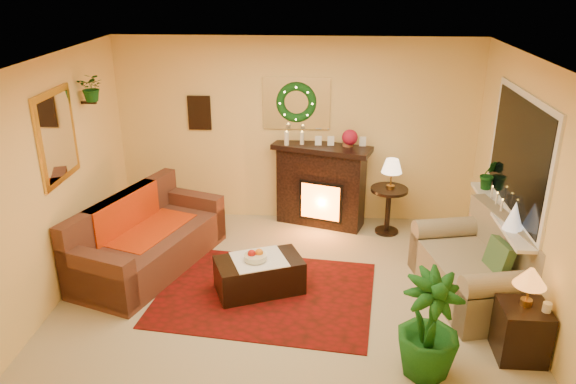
# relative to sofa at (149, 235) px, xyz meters

# --- Properties ---
(floor) EXTENTS (5.00, 5.00, 0.00)m
(floor) POSITION_rel_sofa_xyz_m (1.70, -0.64, -0.43)
(floor) COLOR beige
(floor) RESTS_ON ground
(ceiling) EXTENTS (5.00, 5.00, 0.00)m
(ceiling) POSITION_rel_sofa_xyz_m (1.70, -0.64, 2.17)
(ceiling) COLOR white
(ceiling) RESTS_ON ground
(wall_back) EXTENTS (5.00, 5.00, 0.00)m
(wall_back) POSITION_rel_sofa_xyz_m (1.70, 1.61, 0.87)
(wall_back) COLOR #EFD88C
(wall_back) RESTS_ON ground
(wall_front) EXTENTS (5.00, 5.00, 0.00)m
(wall_front) POSITION_rel_sofa_xyz_m (1.70, -2.89, 0.87)
(wall_front) COLOR #EFD88C
(wall_front) RESTS_ON ground
(wall_left) EXTENTS (4.50, 4.50, 0.00)m
(wall_left) POSITION_rel_sofa_xyz_m (-0.80, -0.64, 0.87)
(wall_left) COLOR #EFD88C
(wall_left) RESTS_ON ground
(wall_right) EXTENTS (4.50, 4.50, 0.00)m
(wall_right) POSITION_rel_sofa_xyz_m (4.20, -0.64, 0.87)
(wall_right) COLOR #EFD88C
(wall_right) RESTS_ON ground
(area_rug) EXTENTS (2.58, 2.06, 0.01)m
(area_rug) POSITION_rel_sofa_xyz_m (1.46, -0.54, -0.42)
(area_rug) COLOR maroon
(area_rug) RESTS_ON floor
(sofa) EXTENTS (1.57, 2.26, 0.89)m
(sofa) POSITION_rel_sofa_xyz_m (0.00, 0.00, 0.00)
(sofa) COLOR brown
(sofa) RESTS_ON floor
(red_throw) EXTENTS (0.73, 1.18, 0.02)m
(red_throw) POSITION_rel_sofa_xyz_m (-0.07, 0.12, 0.03)
(red_throw) COLOR #DC0004
(red_throw) RESTS_ON sofa
(fireplace) EXTENTS (1.26, 0.73, 1.10)m
(fireplace) POSITION_rel_sofa_xyz_m (2.06, 1.40, 0.12)
(fireplace) COLOR black
(fireplace) RESTS_ON floor
(poinsettia) EXTENTS (0.21, 0.21, 0.21)m
(poinsettia) POSITION_rel_sofa_xyz_m (2.43, 1.36, 0.87)
(poinsettia) COLOR #A6132D
(poinsettia) RESTS_ON fireplace
(mantel_candle_a) EXTENTS (0.06, 0.06, 0.19)m
(mantel_candle_a) POSITION_rel_sofa_xyz_m (1.58, 1.38, 0.83)
(mantel_candle_a) COLOR #FFF7D0
(mantel_candle_a) RESTS_ON fireplace
(mantel_candle_b) EXTENTS (0.06, 0.06, 0.17)m
(mantel_candle_b) POSITION_rel_sofa_xyz_m (1.79, 1.41, 0.83)
(mantel_candle_b) COLOR beige
(mantel_candle_b) RESTS_ON fireplace
(mantel_mirror) EXTENTS (0.92, 0.02, 0.72)m
(mantel_mirror) POSITION_rel_sofa_xyz_m (1.70, 1.59, 1.27)
(mantel_mirror) COLOR white
(mantel_mirror) RESTS_ON wall_back
(wreath) EXTENTS (0.55, 0.11, 0.55)m
(wreath) POSITION_rel_sofa_xyz_m (1.70, 1.55, 1.29)
(wreath) COLOR #194719
(wreath) RESTS_ON wall_back
(wall_art) EXTENTS (0.32, 0.03, 0.48)m
(wall_art) POSITION_rel_sofa_xyz_m (0.35, 1.59, 1.12)
(wall_art) COLOR #381E11
(wall_art) RESTS_ON wall_back
(gold_mirror) EXTENTS (0.03, 0.84, 1.00)m
(gold_mirror) POSITION_rel_sofa_xyz_m (-0.78, -0.34, 1.32)
(gold_mirror) COLOR gold
(gold_mirror) RESTS_ON wall_left
(hanging_plant) EXTENTS (0.33, 0.28, 0.36)m
(hanging_plant) POSITION_rel_sofa_xyz_m (-0.64, 0.41, 1.54)
(hanging_plant) COLOR #194719
(hanging_plant) RESTS_ON wall_left
(loveseat) EXTENTS (1.21, 1.71, 0.90)m
(loveseat) POSITION_rel_sofa_xyz_m (3.76, -0.44, -0.01)
(loveseat) COLOR #827558
(loveseat) RESTS_ON floor
(window_frame) EXTENTS (0.03, 1.86, 1.36)m
(window_frame) POSITION_rel_sofa_xyz_m (4.18, -0.09, 1.12)
(window_frame) COLOR white
(window_frame) RESTS_ON wall_right
(window_glass) EXTENTS (0.02, 1.70, 1.22)m
(window_glass) POSITION_rel_sofa_xyz_m (4.17, -0.09, 1.12)
(window_glass) COLOR black
(window_glass) RESTS_ON wall_right
(window_sill) EXTENTS (0.22, 1.86, 0.04)m
(window_sill) POSITION_rel_sofa_xyz_m (4.08, -0.09, 0.44)
(window_sill) COLOR white
(window_sill) RESTS_ON wall_right
(mini_tree) EXTENTS (0.21, 0.21, 0.31)m
(mini_tree) POSITION_rel_sofa_xyz_m (4.07, -0.54, 0.61)
(mini_tree) COLOR white
(mini_tree) RESTS_ON window_sill
(sill_plant) EXTENTS (0.28, 0.22, 0.50)m
(sill_plant) POSITION_rel_sofa_xyz_m (4.11, 0.60, 0.66)
(sill_plant) COLOR #265027
(sill_plant) RESTS_ON window_sill
(side_table_round) EXTENTS (0.52, 0.52, 0.66)m
(side_table_round) POSITION_rel_sofa_xyz_m (2.99, 1.15, -0.10)
(side_table_round) COLOR black
(side_table_round) RESTS_ON floor
(lamp_cream) EXTENTS (0.28, 0.28, 0.42)m
(lamp_cream) POSITION_rel_sofa_xyz_m (3.00, 1.14, 0.45)
(lamp_cream) COLOR #FFD9A5
(lamp_cream) RESTS_ON side_table_round
(end_table_square) EXTENTS (0.45, 0.45, 0.54)m
(end_table_square) POSITION_rel_sofa_xyz_m (3.96, -1.47, -0.16)
(end_table_square) COLOR #352214
(end_table_square) RESTS_ON floor
(lamp_tiffany) EXTENTS (0.30, 0.30, 0.44)m
(lamp_tiffany) POSITION_rel_sofa_xyz_m (3.97, -1.43, 0.32)
(lamp_tiffany) COLOR orange
(lamp_tiffany) RESTS_ON end_table_square
(coffee_table) EXTENTS (1.08, 0.84, 0.40)m
(coffee_table) POSITION_rel_sofa_xyz_m (1.38, -0.48, -0.22)
(coffee_table) COLOR black
(coffee_table) RESTS_ON floor
(fruit_bowl) EXTENTS (0.25, 0.25, 0.06)m
(fruit_bowl) POSITION_rel_sofa_xyz_m (1.35, -0.51, 0.02)
(fruit_bowl) COLOR beige
(fruit_bowl) RESTS_ON coffee_table
(floor_palm) EXTENTS (2.21, 2.21, 3.01)m
(floor_palm) POSITION_rel_sofa_xyz_m (3.04, -1.76, 0.02)
(floor_palm) COLOR #17420F
(floor_palm) RESTS_ON floor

